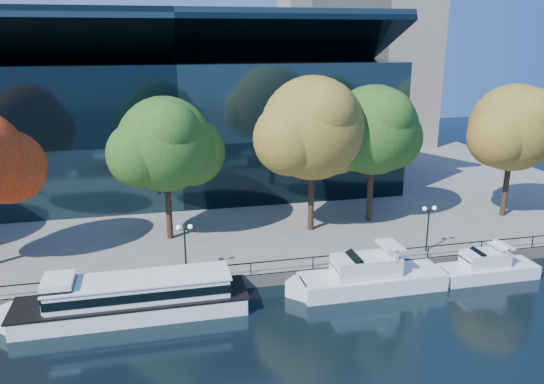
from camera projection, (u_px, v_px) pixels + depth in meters
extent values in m
plane|color=black|center=(259.00, 306.00, 38.18)|extent=(160.00, 160.00, 0.00)
cube|color=slate|center=(206.00, 175.00, 72.16)|extent=(90.00, 67.00, 1.00)
cube|color=#47443F|center=(251.00, 281.00, 40.89)|extent=(90.00, 0.25, 1.00)
cube|color=black|center=(251.00, 263.00, 40.67)|extent=(88.20, 0.08, 0.08)
cube|color=black|center=(251.00, 269.00, 40.81)|extent=(0.07, 0.07, 0.90)
cube|color=black|center=(175.00, 127.00, 64.98)|extent=(50.00, 24.00, 16.00)
cube|color=black|center=(172.00, 47.00, 58.55)|extent=(50.00, 17.14, 7.86)
cube|color=white|center=(133.00, 307.00, 36.86)|extent=(15.58, 3.78, 1.22)
cube|color=black|center=(132.00, 298.00, 36.68)|extent=(15.89, 3.86, 0.13)
cube|color=white|center=(12.00, 319.00, 35.19)|extent=(3.13, 3.13, 1.22)
cube|color=white|center=(140.00, 288.00, 36.60)|extent=(12.15, 3.10, 1.34)
cube|color=black|center=(140.00, 288.00, 36.59)|extent=(12.31, 3.18, 0.61)
cube|color=white|center=(139.00, 279.00, 36.40)|extent=(12.46, 3.25, 0.11)
cube|color=white|center=(59.00, 292.00, 35.39)|extent=(2.00, 2.65, 2.00)
cube|color=black|center=(59.00, 289.00, 35.32)|extent=(2.06, 2.72, 0.78)
cube|color=white|center=(372.00, 281.00, 40.59)|extent=(11.16, 3.19, 1.28)
cube|color=white|center=(302.00, 289.00, 39.39)|extent=(2.44, 2.44, 1.28)
cube|color=white|center=(372.00, 274.00, 40.40)|extent=(10.94, 3.13, 0.09)
cube|color=white|center=(366.00, 265.00, 40.06)|extent=(5.02, 2.39, 1.38)
cube|color=black|center=(348.00, 265.00, 39.72)|extent=(2.20, 2.30, 1.74)
cube|color=white|center=(390.00, 250.00, 40.18)|extent=(0.27, 2.49, 0.85)
cube|color=white|center=(390.00, 245.00, 40.06)|extent=(1.49, 2.49, 0.16)
cube|color=white|center=(488.00, 271.00, 42.56)|extent=(7.95, 2.47, 1.06)
cube|color=white|center=(443.00, 276.00, 41.71)|extent=(1.95, 1.95, 1.06)
cube|color=white|center=(489.00, 265.00, 42.41)|extent=(7.79, 2.42, 0.07)
cube|color=white|center=(485.00, 258.00, 42.14)|extent=(3.58, 1.85, 1.15)
cube|color=black|center=(474.00, 258.00, 41.89)|extent=(1.62, 1.78, 1.33)
cube|color=white|center=(501.00, 247.00, 42.19)|extent=(0.22, 1.93, 0.71)
cube|color=white|center=(501.00, 246.00, 42.17)|extent=(1.24, 1.93, 0.13)
sphere|color=#A91E0D|center=(8.00, 167.00, 41.94)|extent=(5.89, 5.89, 5.89)
cylinder|color=black|center=(168.00, 202.00, 47.36)|extent=(0.56, 0.56, 6.96)
cylinder|color=black|center=(172.00, 171.00, 46.88)|extent=(1.13, 1.70, 3.49)
cylinder|color=black|center=(162.00, 176.00, 46.29)|extent=(1.04, 1.17, 3.12)
sphere|color=#234F18|center=(165.00, 144.00, 45.88)|extent=(8.31, 8.31, 8.31)
sphere|color=#234F18|center=(191.00, 152.00, 47.83)|extent=(6.23, 6.23, 6.23)
sphere|color=#234F18|center=(141.00, 154.00, 44.83)|extent=(5.81, 5.81, 5.81)
sphere|color=#234F18|center=(170.00, 131.00, 44.00)|extent=(4.98, 4.98, 4.98)
cylinder|color=black|center=(311.00, 190.00, 49.39)|extent=(0.56, 0.56, 7.78)
cylinder|color=black|center=(317.00, 157.00, 48.82)|extent=(1.22, 1.86, 3.89)
cylinder|color=black|center=(309.00, 162.00, 48.24)|extent=(1.12, 1.27, 3.48)
sphere|color=brown|center=(313.00, 128.00, 47.74)|extent=(9.42, 9.42, 9.42)
sphere|color=brown|center=(334.00, 137.00, 49.95)|extent=(7.06, 7.06, 7.06)
sphere|color=brown|center=(290.00, 139.00, 46.56)|extent=(6.59, 6.59, 6.59)
sphere|color=brown|center=(325.00, 113.00, 45.62)|extent=(5.65, 5.65, 5.65)
cylinder|color=black|center=(370.00, 185.00, 51.96)|extent=(0.56, 0.56, 7.28)
cylinder|color=black|center=(376.00, 156.00, 51.45)|extent=(1.17, 1.76, 3.65)
cylinder|color=black|center=(369.00, 160.00, 50.86)|extent=(1.07, 1.21, 3.26)
sphere|color=#234F18|center=(373.00, 130.00, 50.42)|extent=(8.58, 8.58, 8.58)
sphere|color=#234F18|center=(390.00, 138.00, 52.43)|extent=(6.44, 6.44, 6.44)
sphere|color=#234F18|center=(355.00, 139.00, 49.34)|extent=(6.01, 6.01, 6.01)
sphere|color=#234F18|center=(386.00, 117.00, 48.48)|extent=(5.15, 5.15, 5.15)
cylinder|color=black|center=(506.00, 181.00, 53.50)|extent=(0.56, 0.56, 7.24)
cylinder|color=black|center=(513.00, 153.00, 52.99)|extent=(1.16, 1.75, 3.63)
cylinder|color=black|center=(508.00, 157.00, 52.41)|extent=(1.07, 1.21, 3.24)
sphere|color=brown|center=(513.00, 128.00, 51.97)|extent=(8.54, 8.54, 8.54)
sphere|color=brown|center=(524.00, 135.00, 53.97)|extent=(6.41, 6.41, 6.41)
sphere|color=brown|center=(499.00, 137.00, 50.89)|extent=(5.98, 5.98, 5.98)
sphere|color=brown|center=(531.00, 115.00, 50.04)|extent=(5.13, 5.13, 5.13)
cylinder|color=black|center=(185.00, 252.00, 40.56)|extent=(0.14, 0.14, 3.60)
cube|color=black|center=(184.00, 230.00, 40.03)|extent=(0.90, 0.06, 0.06)
sphere|color=white|center=(178.00, 228.00, 39.88)|extent=(0.36, 0.36, 0.36)
sphere|color=white|center=(190.00, 227.00, 40.07)|extent=(0.36, 0.36, 0.36)
cylinder|color=black|center=(427.00, 231.00, 44.93)|extent=(0.14, 0.14, 3.60)
cube|color=black|center=(429.00, 211.00, 44.40)|extent=(0.90, 0.06, 0.06)
sphere|color=white|center=(425.00, 209.00, 44.25)|extent=(0.36, 0.36, 0.36)
sphere|color=white|center=(434.00, 208.00, 44.44)|extent=(0.36, 0.36, 0.36)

